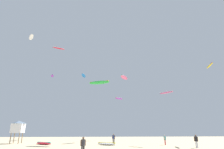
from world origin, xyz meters
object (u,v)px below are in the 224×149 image
at_px(person_foreground, 83,144).
at_px(kite_grounded_mid, 44,143).
at_px(kite_aloft_0, 99,82).
at_px(kite_aloft_4, 166,93).
at_px(person_left, 165,139).
at_px(kite_aloft_1, 52,76).
at_px(person_midground, 196,140).
at_px(kite_aloft_3, 84,76).
at_px(kite_aloft_8, 59,48).
at_px(kite_aloft_6, 31,37).
at_px(kite_aloft_5, 124,78).
at_px(kite_aloft_7, 210,65).
at_px(person_right, 114,138).
at_px(kite_grounded_near, 107,144).
at_px(lifeguard_tower, 18,127).
at_px(kite_aloft_2, 119,99).

xyz_separation_m(person_foreground, kite_grounded_mid, (-7.68, 14.36, -0.78)).
relative_size(kite_aloft_0, kite_aloft_4, 1.65).
xyz_separation_m(person_left, kite_aloft_4, (1.33, 0.69, 8.22)).
bearing_deg(kite_aloft_1, person_midground, -43.97).
height_order(kite_aloft_0, kite_aloft_3, kite_aloft_3).
height_order(person_midground, kite_aloft_8, kite_aloft_8).
bearing_deg(kite_grounded_mid, kite_aloft_6, -125.62).
xyz_separation_m(person_midground, kite_aloft_5, (-7.21, 17.49, 14.31)).
distance_m(kite_aloft_0, kite_aloft_5, 11.13).
relative_size(kite_aloft_0, kite_aloft_1, 1.61).
relative_size(person_foreground, person_left, 1.06).
height_order(kite_aloft_0, kite_aloft_4, kite_aloft_0).
xyz_separation_m(kite_grounded_mid, kite_aloft_1, (-4.56, 18.43, 17.84)).
bearing_deg(kite_aloft_4, kite_aloft_6, -174.75).
xyz_separation_m(person_left, kite_aloft_7, (12.02, 2.13, 14.56)).
bearing_deg(kite_aloft_5, kite_aloft_6, -144.37).
distance_m(person_right, kite_aloft_5, 16.97).
bearing_deg(kite_grounded_near, kite_aloft_4, 0.74).
relative_size(kite_grounded_mid, kite_aloft_0, 0.77).
xyz_separation_m(person_midground, person_left, (-2.43, 5.51, -0.10)).
bearing_deg(kite_aloft_3, person_midground, -58.72).
height_order(kite_grounded_near, kite_grounded_mid, kite_grounded_mid).
distance_m(person_midground, kite_aloft_8, 26.99).
bearing_deg(person_foreground, person_midground, -90.93).
xyz_separation_m(kite_grounded_near, kite_aloft_1, (-15.36, 20.61, 17.84)).
distance_m(person_midground, lifeguard_tower, 31.34).
bearing_deg(kite_aloft_5, person_right, -113.37).
height_order(kite_grounded_mid, kite_aloft_0, kite_aloft_0).
bearing_deg(kite_aloft_1, kite_aloft_5, -24.17).
height_order(person_foreground, person_right, person_right).
bearing_deg(person_midground, kite_aloft_5, -155.18).
bearing_deg(person_left, kite_aloft_6, -145.49).
distance_m(lifeguard_tower, kite_aloft_2, 25.53).
bearing_deg(kite_aloft_1, kite_aloft_8, -74.02).
height_order(lifeguard_tower, kite_aloft_4, kite_aloft_4).
distance_m(person_left, lifeguard_tower, 27.40).
bearing_deg(kite_aloft_0, person_left, -18.36).
distance_m(kite_aloft_3, kite_aloft_6, 27.86).
xyz_separation_m(lifeguard_tower, kite_aloft_4, (27.99, -5.29, 6.09)).
height_order(kite_aloft_4, kite_aloft_8, kite_aloft_8).
bearing_deg(person_foreground, kite_aloft_5, -41.74).
relative_size(kite_grounded_near, kite_aloft_8, 1.53).
distance_m(kite_grounded_mid, kite_aloft_1, 26.06).
xyz_separation_m(person_foreground, kite_aloft_3, (-3.23, 36.80, 18.66)).
bearing_deg(lifeguard_tower, kite_aloft_5, 15.35).
bearing_deg(kite_grounded_near, person_left, -3.15).
relative_size(person_foreground, kite_aloft_7, 0.50).
xyz_separation_m(kite_grounded_mid, kite_aloft_8, (1.70, -3.41, 16.56)).
distance_m(person_left, kite_grounded_mid, 20.84).
distance_m(person_midground, person_left, 6.02).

